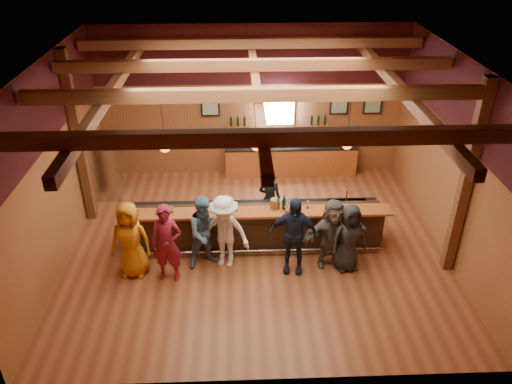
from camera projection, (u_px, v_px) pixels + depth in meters
room at (256, 123)px, 10.72m from camera, size 9.04×9.00×4.52m
bar_counter at (257, 224)px, 12.14m from camera, size 6.30×1.07×1.11m
back_bar_cabinet at (291, 160)px, 15.30m from camera, size 4.00×0.52×0.95m
window at (278, 109)px, 14.69m from camera, size 0.95×0.09×0.95m
framed_pictures at (308, 107)px, 14.69m from camera, size 5.35×0.05×0.45m
wine_shelves at (278, 124)px, 14.85m from camera, size 3.00×0.18×0.30m
pendant_lights at (257, 145)px, 10.92m from camera, size 4.24×0.24×1.37m
stainless_fridge at (106, 168)px, 13.94m from camera, size 0.70×0.70×1.80m
customer_orange at (131, 240)px, 10.92m from camera, size 0.95×0.67×1.83m
customer_redvest at (167, 243)px, 10.77m from camera, size 0.73×0.52×1.86m
customer_denim at (206, 232)px, 11.22m from camera, size 1.06×0.95×1.78m
customer_white at (225, 232)px, 11.19m from camera, size 1.32×1.00×1.80m
customer_navy at (293, 235)px, 11.00m from camera, size 1.17×0.64×1.90m
customer_brown at (332, 233)px, 11.25m from camera, size 1.65×0.90×1.70m
customer_dark at (349, 238)px, 11.12m from camera, size 0.91×0.71×1.66m
bartender at (270, 199)px, 12.72m from camera, size 0.60×0.43×1.55m
ice_bucket at (275, 204)px, 11.62m from camera, size 0.22×0.22×0.24m
bottle_a at (278, 204)px, 11.58m from camera, size 0.07×0.07×0.34m
bottle_b at (284, 204)px, 11.57m from camera, size 0.08×0.08×0.38m
glass_a at (138, 210)px, 11.37m from camera, size 0.08×0.08×0.17m
glass_b at (172, 208)px, 11.45m from camera, size 0.08×0.08×0.18m
glass_c at (201, 207)px, 11.49m from camera, size 0.07×0.07×0.17m
glass_d at (203, 209)px, 11.43m from camera, size 0.07×0.07×0.16m
glass_e at (236, 205)px, 11.54m from camera, size 0.08×0.08×0.19m
glass_f at (286, 207)px, 11.49m from camera, size 0.08×0.08×0.17m
glass_g at (308, 203)px, 11.62m from camera, size 0.09×0.09×0.19m
glass_h at (344, 205)px, 11.57m from camera, size 0.07×0.07×0.17m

